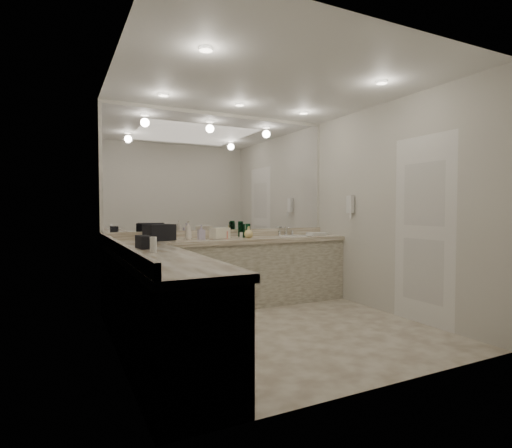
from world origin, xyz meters
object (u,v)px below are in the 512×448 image
wall_phone (350,204)px  soap_bottle_c (249,232)px  black_toiletry_bag (159,233)px  sink (293,236)px  hand_towel (317,234)px  soap_bottle_b (201,232)px  cream_cosmetic_case (220,234)px  soap_bottle_a (188,230)px

wall_phone → soap_bottle_c: bearing=161.2°
black_toiletry_bag → sink: bearing=-1.0°
hand_towel → soap_bottle_b: 1.76m
sink → wall_phone: size_ratio=1.83×
cream_cosmetic_case → hand_towel: 1.51m
wall_phone → black_toiletry_bag: wall_phone is taller
black_toiletry_bag → soap_bottle_c: size_ratio=2.19×
black_toiletry_bag → hand_towel: size_ratio=1.30×
cream_cosmetic_case → soap_bottle_c: bearing=-20.2°
cream_cosmetic_case → hand_towel: bearing=-17.0°
cream_cosmetic_case → soap_bottle_c: soap_bottle_c is taller
hand_towel → soap_bottle_b: bearing=-180.0°
cream_cosmetic_case → soap_bottle_a: bearing=149.8°
cream_cosmetic_case → soap_bottle_a: soap_bottle_a is taller
soap_bottle_a → black_toiletry_bag: bearing=-173.6°
wall_phone → sink: bearing=140.4°
sink → black_toiletry_bag: bearing=179.0°
sink → black_toiletry_bag: size_ratio=1.28×
black_toiletry_bag → soap_bottle_a: size_ratio=1.47×
soap_bottle_b → soap_bottle_c: (0.65, -0.01, -0.01)m
soap_bottle_a → soap_bottle_c: 0.80m
soap_bottle_a → soap_bottle_c: (0.79, -0.12, -0.04)m
hand_towel → soap_bottle_c: size_ratio=1.69×
sink → soap_bottle_c: size_ratio=2.81×
wall_phone → soap_bottle_c: (-1.33, 0.45, -0.37)m
hand_towel → black_toiletry_bag: bearing=178.4°
sink → black_toiletry_bag: black_toiletry_bag is taller
cream_cosmetic_case → sink: bearing=-15.5°
black_toiletry_bag → soap_bottle_b: black_toiletry_bag is taller
wall_phone → soap_bottle_a: wall_phone is taller
sink → soap_bottle_b: 1.39m
wall_phone → cream_cosmetic_case: 1.84m
cream_cosmetic_case → soap_bottle_c: size_ratio=1.51×
sink → hand_towel: 0.38m
wall_phone → soap_bottle_c: size_ratio=1.53×
soap_bottle_a → soap_bottle_b: (0.14, -0.11, -0.02)m
soap_bottle_b → cream_cosmetic_case: bearing=2.7°
sink → soap_bottle_b: (-1.38, -0.03, 0.10)m
black_toiletry_bag → soap_bottle_b: size_ratio=1.84×
black_toiletry_bag → soap_bottle_a: bearing=6.4°
wall_phone → hand_towel: 0.67m
sink → soap_bottle_b: soap_bottle_b is taller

